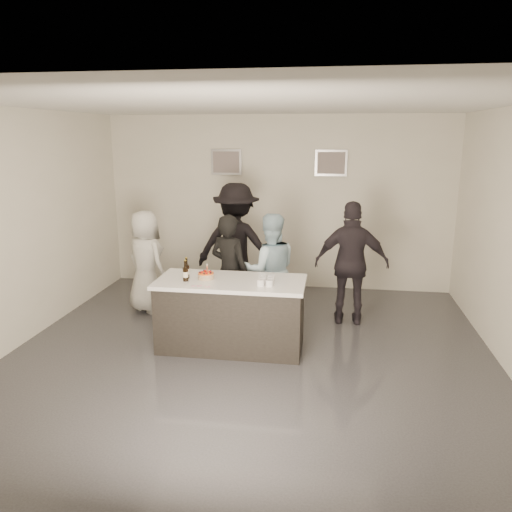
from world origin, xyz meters
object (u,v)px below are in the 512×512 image
beer_bottle_b (185,271)px  person_main_black (229,271)px  cake (206,276)px  bar_counter (231,314)px  beer_bottle_a (187,268)px  person_guest_left (146,261)px  person_guest_back (236,246)px  person_main_blue (270,270)px  person_guest_right (352,264)px

beer_bottle_b → person_main_black: 0.95m
person_main_black → cake: bearing=101.0°
cake → person_main_black: (0.15, 0.71, -0.13)m
bar_counter → beer_bottle_a: 0.81m
bar_counter → person_guest_left: size_ratio=1.19×
cake → beer_bottle_b: 0.28m
cake → person_main_black: size_ratio=0.12×
person_main_black → person_guest_back: bearing=-62.4°
bar_counter → person_guest_left: 1.97m
cake → person_guest_left: bearing=137.0°
beer_bottle_a → person_main_black: person_main_black is taller
person_main_black → person_main_blue: (0.55, 0.14, 0.00)m
cake → beer_bottle_a: bearing=179.7°
person_guest_right → person_guest_back: (-1.76, 0.48, 0.09)m
person_guest_right → person_guest_left: bearing=-0.5°
cake → person_guest_right: person_guest_right is taller
person_guest_back → bar_counter: bearing=101.5°
cake → person_main_blue: 1.11m
person_main_blue → person_guest_left: bearing=-23.8°
person_main_black → person_guest_right: person_guest_right is taller
person_main_blue → person_main_black: bearing=-1.0°
beer_bottle_a → person_guest_right: 2.37m
bar_counter → person_guest_back: (-0.24, 1.59, 0.53)m
person_guest_left → person_guest_back: size_ratio=0.80×
person_guest_back → person_main_black: bearing=97.6°
person_main_black → person_guest_left: (-1.39, 0.44, -0.02)m
cake → person_guest_back: 1.59m
person_guest_right → person_main_blue: bearing=13.2°
person_guest_right → person_guest_back: bearing=-14.8°
person_guest_back → person_guest_right: bearing=167.8°
cake → person_guest_left: 1.70m
cake → beer_bottle_a: beer_bottle_a is taller
cake → bar_counter: bearing=-0.4°
person_guest_back → person_guest_left: bearing=21.1°
beer_bottle_b → person_main_black: (0.38, 0.84, -0.22)m
beer_bottle_a → person_guest_back: 1.62m
beer_bottle_a → person_guest_back: (0.33, 1.58, -0.05)m
person_main_blue → bar_counter: bearing=50.7°
person_main_blue → person_guest_right: (1.14, 0.26, 0.08)m
beer_bottle_a → beer_bottle_b: (0.02, -0.13, 0.00)m
person_guest_right → bar_counter: bearing=36.5°
person_main_black → person_guest_left: size_ratio=1.03×
bar_counter → person_main_black: (-0.17, 0.72, 0.36)m
person_main_black → person_main_blue: size_ratio=1.00×
bar_counter → person_main_blue: (0.39, 0.85, 0.36)m
person_guest_right → person_guest_back: 1.83m
person_main_black → person_main_blue: bearing=-143.1°
beer_bottle_b → person_main_black: person_main_black is taller
beer_bottle_a → person_main_blue: 1.30m
cake → person_guest_back: bearing=87.0°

